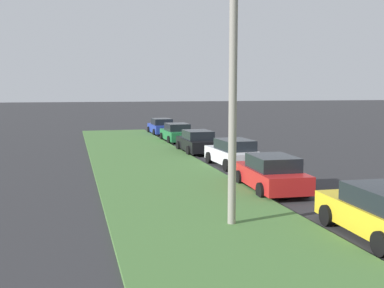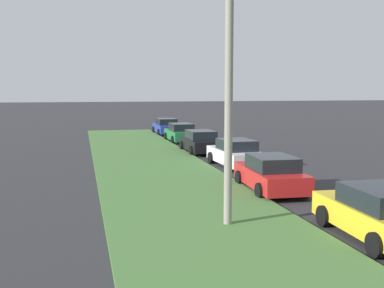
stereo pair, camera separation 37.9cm
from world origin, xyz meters
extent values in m
cube|color=#477238|center=(10.00, 8.19, 0.06)|extent=(60.00, 6.00, 0.12)
cube|color=gold|center=(4.72, 3.91, 0.57)|extent=(4.36, 1.95, 0.70)
cube|color=black|center=(4.52, 3.92, 1.19)|extent=(2.25, 1.67, 0.55)
cylinder|color=black|center=(6.10, 4.77, 0.32)|extent=(0.65, 0.24, 0.64)
cylinder|color=black|center=(6.04, 2.97, 0.32)|extent=(0.65, 0.24, 0.64)
cylinder|color=black|center=(3.40, 4.86, 0.32)|extent=(0.65, 0.24, 0.64)
cube|color=red|center=(11.08, 4.41, 0.57)|extent=(4.37, 1.98, 0.70)
cube|color=black|center=(10.88, 4.42, 1.19)|extent=(2.27, 1.69, 0.55)
cylinder|color=black|center=(12.46, 5.25, 0.32)|extent=(0.65, 0.25, 0.64)
cylinder|color=black|center=(12.39, 3.45, 0.32)|extent=(0.65, 0.25, 0.64)
cylinder|color=black|center=(9.77, 5.37, 0.32)|extent=(0.65, 0.25, 0.64)
cylinder|color=black|center=(9.69, 3.57, 0.32)|extent=(0.65, 0.25, 0.64)
cube|color=silver|center=(17.21, 3.85, 0.57)|extent=(4.38, 2.00, 0.70)
cube|color=black|center=(17.01, 3.84, 1.19)|extent=(2.27, 1.70, 0.55)
cylinder|color=black|center=(18.52, 4.81, 0.32)|extent=(0.65, 0.25, 0.64)
cylinder|color=black|center=(18.60, 3.01, 0.32)|extent=(0.65, 0.25, 0.64)
cylinder|color=black|center=(15.82, 4.68, 0.32)|extent=(0.65, 0.25, 0.64)
cylinder|color=black|center=(15.90, 2.89, 0.32)|extent=(0.65, 0.25, 0.64)
cube|color=black|center=(22.90, 4.33, 0.57)|extent=(4.32, 1.85, 0.70)
cube|color=black|center=(22.70, 4.33, 1.19)|extent=(2.22, 1.63, 0.55)
cylinder|color=black|center=(24.24, 5.25, 0.32)|extent=(0.64, 0.23, 0.64)
cylinder|color=black|center=(24.27, 3.45, 0.32)|extent=(0.64, 0.23, 0.64)
cylinder|color=black|center=(21.54, 5.22, 0.32)|extent=(0.64, 0.23, 0.64)
cylinder|color=black|center=(21.57, 3.42, 0.32)|extent=(0.64, 0.23, 0.64)
cube|color=#1E6B38|center=(29.33, 4.26, 0.57)|extent=(4.33, 1.87, 0.70)
cube|color=black|center=(29.13, 4.25, 1.19)|extent=(2.23, 1.64, 0.55)
cylinder|color=black|center=(30.67, 5.18, 0.32)|extent=(0.64, 0.23, 0.64)
cylinder|color=black|center=(30.70, 3.38, 0.32)|extent=(0.64, 0.23, 0.64)
cylinder|color=black|center=(27.97, 5.14, 0.32)|extent=(0.64, 0.23, 0.64)
cylinder|color=black|center=(28.00, 3.34, 0.32)|extent=(0.64, 0.23, 0.64)
cube|color=#23389E|center=(35.71, 4.28, 0.57)|extent=(4.33, 1.88, 0.70)
cube|color=black|center=(35.51, 4.27, 1.19)|extent=(2.23, 1.64, 0.55)
cylinder|color=black|center=(37.05, 5.20, 0.32)|extent=(0.64, 0.23, 0.64)
cylinder|color=black|center=(37.08, 3.40, 0.32)|extent=(0.64, 0.23, 0.64)
cylinder|color=black|center=(34.35, 5.15, 0.32)|extent=(0.64, 0.23, 0.64)
cylinder|color=black|center=(34.38, 3.35, 0.32)|extent=(0.64, 0.23, 0.64)
cylinder|color=gray|center=(6.66, 7.61, 3.75)|extent=(0.24, 0.24, 7.50)
camera|label=1|loc=(-6.26, 12.15, 4.10)|focal=43.93mm
camera|label=2|loc=(-6.35, 11.78, 4.10)|focal=43.93mm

